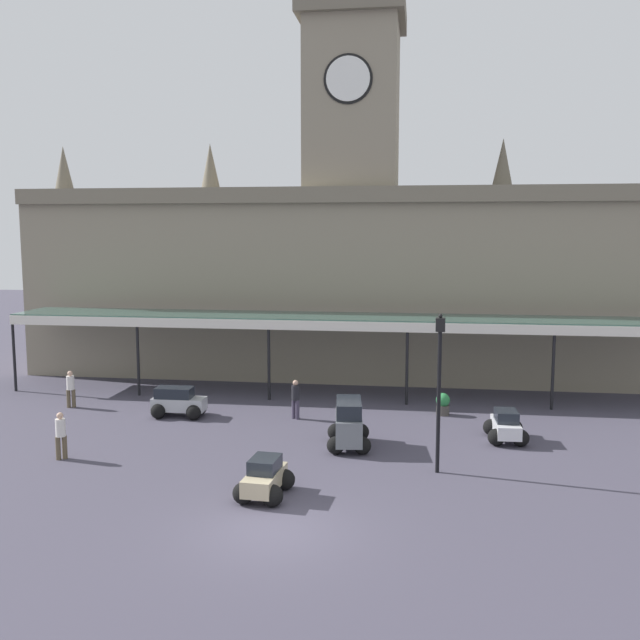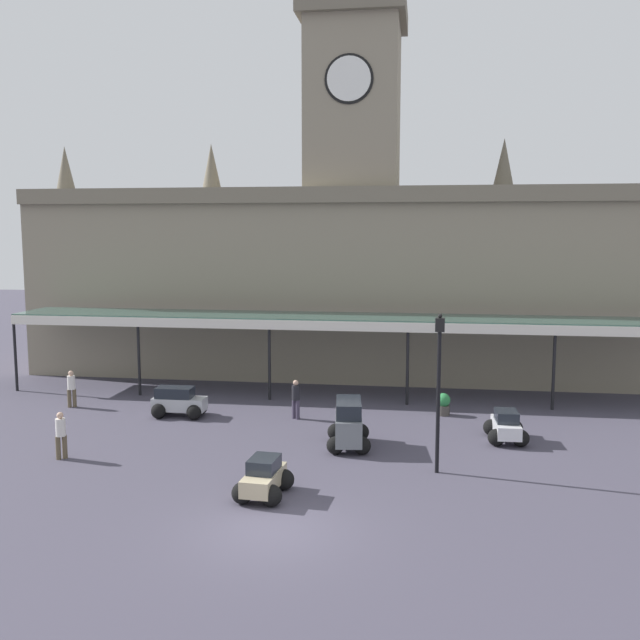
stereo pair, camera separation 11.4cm
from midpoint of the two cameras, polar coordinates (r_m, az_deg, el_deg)
name	(u,v)px [view 1 (the left image)]	position (r m, az deg, el deg)	size (l,w,h in m)	color
ground_plane	(274,529)	(19.62, -3.90, -16.56)	(140.00, 140.00, 0.00)	#444150
station_building	(352,265)	(38.78, 2.50, 4.44)	(35.18, 6.60, 19.68)	gray
entrance_canopy	(340,319)	(33.50, 1.55, 0.06)	(32.25, 3.26, 3.87)	#38564C
car_grey_van	(349,426)	(26.12, 2.21, -8.54)	(1.78, 2.49, 1.77)	slate
car_white_sedan	(506,428)	(27.83, 14.68, -8.43)	(1.57, 2.08, 1.19)	silver
car_silver_estate	(178,404)	(30.93, -11.51, -6.64)	(2.27, 1.57, 1.27)	#B2B5BA
car_beige_sedan	(265,480)	(21.64, -4.66, -12.80)	(1.62, 2.11, 1.19)	tan
pedestrian_near_entrance	(61,434)	(26.35, -20.36, -8.63)	(0.34, 0.34, 1.67)	brown
pedestrian_crossing_forecourt	(71,388)	(33.69, -19.62, -5.17)	(0.37, 0.34, 1.67)	brown
pedestrian_beside_cars	(296,398)	(29.89, -2.11, -6.31)	(0.35, 0.34, 1.67)	#3F384C
victorian_lamppost	(439,376)	(23.18, 9.49, -4.46)	(0.30, 0.30, 5.26)	black
planter_forecourt_centre	(443,404)	(31.03, 9.81, -6.70)	(0.60, 0.60, 0.96)	#47423D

